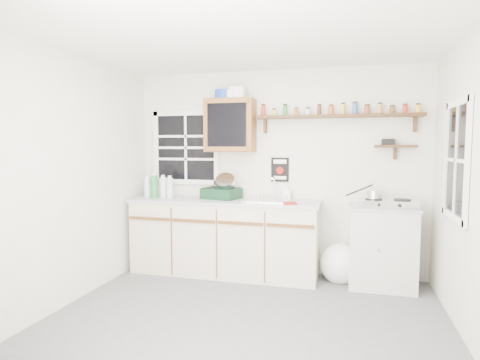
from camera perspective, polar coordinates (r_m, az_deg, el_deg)
name	(u,v)px	position (r m, az deg, el deg)	size (l,w,h in m)	color
room	(244,184)	(3.46, 0.58, -0.52)	(3.64, 3.24, 2.54)	#525254
main_cabinet	(224,237)	(4.98, -2.23, -8.04)	(2.31, 0.63, 0.92)	beige
right_cabinet	(382,246)	(4.81, 19.51, -8.86)	(0.73, 0.57, 0.91)	beige
sink	(268,200)	(4.77, 3.94, -2.89)	(0.52, 0.44, 0.29)	silver
upper_cabinet	(230,126)	(4.99, -1.40, 7.76)	(0.60, 0.32, 0.65)	brown
upper_cabinet_clutter	(229,94)	(5.02, -1.51, 12.14)	(0.38, 0.24, 0.14)	#17379B
spice_shelf	(338,115)	(4.86, 13.70, 8.97)	(1.91, 0.18, 0.35)	#331D0E
secondary_shelf	(393,146)	(4.88, 20.96, 4.58)	(0.45, 0.16, 0.24)	#331D0E
warning_sign	(280,170)	(5.00, 5.70, 1.48)	(0.22, 0.02, 0.30)	black
window_back	(186,148)	(5.33, -7.69, 4.57)	(0.93, 0.03, 0.98)	black
window_right	(457,160)	(3.99, 28.46, 2.49)	(0.03, 0.78, 1.08)	black
water_bottles	(158,187)	(5.18, -11.53, -0.97)	(0.38, 0.13, 0.31)	silver
dish_rack	(223,190)	(4.97, -2.48, -1.48)	(0.50, 0.42, 0.32)	black
soap_bottle	(287,192)	(4.92, 6.66, -1.68)	(0.09, 0.09, 0.19)	silver
rag	(289,203)	(4.56, 7.05, -3.28)	(0.15, 0.13, 0.02)	maroon
hotplate	(388,203)	(4.70, 20.28, -3.08)	(0.62, 0.36, 0.09)	silver
saucepan	(373,195)	(4.68, 18.42, -2.00)	(0.38, 0.22, 0.17)	silver
trash_bag	(340,263)	(4.89, 14.03, -11.45)	(0.44, 0.40, 0.50)	white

